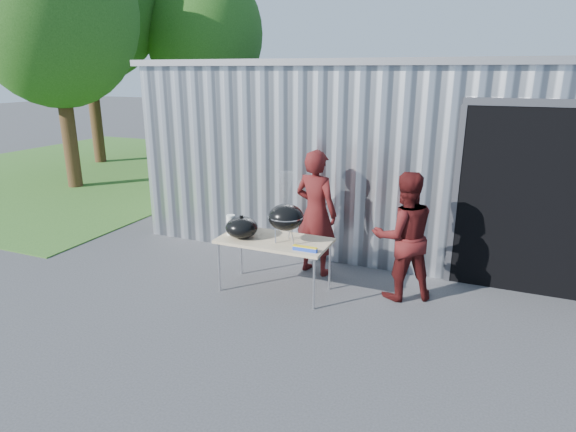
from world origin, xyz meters
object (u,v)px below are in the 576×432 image
at_px(folding_table, 274,242).
at_px(person_bystander, 404,236).
at_px(kettle_grill, 286,212).
at_px(person_cook, 316,213).

bearing_deg(folding_table, person_bystander, 16.82).
height_order(folding_table, kettle_grill, kettle_grill).
bearing_deg(kettle_grill, person_bystander, 20.06).
relative_size(person_cook, person_bystander, 1.09).
bearing_deg(person_bystander, person_cook, -42.69).
height_order(kettle_grill, person_cook, person_cook).
bearing_deg(person_cook, kettle_grill, 96.30).
bearing_deg(folding_table, person_cook, 70.65).
xyz_separation_m(kettle_grill, person_cook, (0.11, 0.86, -0.23)).
xyz_separation_m(folding_table, person_cook, (0.29, 0.83, 0.22)).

